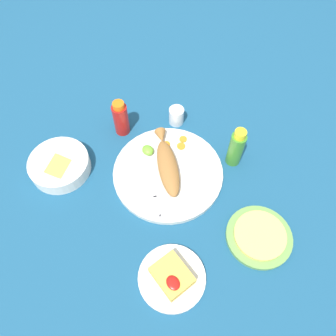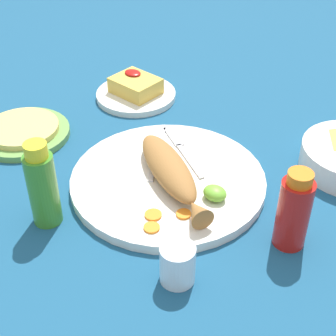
% 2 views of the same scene
% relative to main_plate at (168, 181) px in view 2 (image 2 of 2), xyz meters
% --- Properties ---
extents(ground_plane, '(4.00, 4.00, 0.00)m').
position_rel_main_plate_xyz_m(ground_plane, '(0.00, 0.00, -0.01)').
color(ground_plane, navy).
extents(main_plate, '(0.36, 0.36, 0.02)m').
position_rel_main_plate_xyz_m(main_plate, '(0.00, 0.00, 0.00)').
color(main_plate, silver).
rests_on(main_plate, ground_plane).
extents(fried_fish, '(0.25, 0.16, 0.04)m').
position_rel_main_plate_xyz_m(fried_fish, '(-0.01, 0.01, 0.03)').
color(fried_fish, '#996633').
rests_on(fried_fish, main_plate).
extents(fork_near, '(0.12, 0.16, 0.00)m').
position_rel_main_plate_xyz_m(fork_near, '(0.07, -0.05, 0.01)').
color(fork_near, silver).
rests_on(fork_near, main_plate).
extents(fork_far, '(0.17, 0.10, 0.00)m').
position_rel_main_plate_xyz_m(fork_far, '(0.04, -0.08, 0.01)').
color(fork_far, silver).
rests_on(fork_far, main_plate).
extents(carrot_slice_near, '(0.03, 0.03, 0.00)m').
position_rel_main_plate_xyz_m(carrot_slice_near, '(-0.07, 0.12, 0.01)').
color(carrot_slice_near, orange).
rests_on(carrot_slice_near, main_plate).
extents(carrot_slice_mid, '(0.03, 0.03, 0.00)m').
position_rel_main_plate_xyz_m(carrot_slice_mid, '(-0.05, 0.10, 0.01)').
color(carrot_slice_mid, orange).
rests_on(carrot_slice_mid, main_plate).
extents(carrot_slice_far, '(0.03, 0.03, 0.00)m').
position_rel_main_plate_xyz_m(carrot_slice_far, '(-0.09, 0.06, 0.01)').
color(carrot_slice_far, orange).
rests_on(carrot_slice_far, main_plate).
extents(lime_wedge_main, '(0.04, 0.04, 0.02)m').
position_rel_main_plate_xyz_m(lime_wedge_main, '(-0.10, -0.01, 0.02)').
color(lime_wedge_main, '#6BB233').
rests_on(lime_wedge_main, main_plate).
extents(hot_sauce_bottle_red, '(0.05, 0.05, 0.14)m').
position_rel_main_plate_xyz_m(hot_sauce_bottle_red, '(-0.24, -0.02, 0.06)').
color(hot_sauce_bottle_red, '#B21914').
rests_on(hot_sauce_bottle_red, ground_plane).
extents(hot_sauce_bottle_green, '(0.05, 0.05, 0.16)m').
position_rel_main_plate_xyz_m(hot_sauce_bottle_green, '(0.09, 0.21, 0.06)').
color(hot_sauce_bottle_green, '#3D8428').
rests_on(hot_sauce_bottle_green, ground_plane).
extents(salt_cup, '(0.05, 0.05, 0.06)m').
position_rel_main_plate_xyz_m(salt_cup, '(-0.16, 0.16, 0.02)').
color(salt_cup, silver).
rests_on(salt_cup, ground_plane).
extents(side_plate_fries, '(0.19, 0.19, 0.01)m').
position_rel_main_plate_xyz_m(side_plate_fries, '(0.27, -0.19, -0.00)').
color(side_plate_fries, silver).
rests_on(side_plate_fries, ground_plane).
extents(fries_pile, '(0.10, 0.08, 0.04)m').
position_rel_main_plate_xyz_m(fries_pile, '(0.27, -0.20, 0.02)').
color(fries_pile, gold).
rests_on(fries_pile, side_plate_fries).
extents(tortilla_plate, '(0.19, 0.19, 0.01)m').
position_rel_main_plate_xyz_m(tortilla_plate, '(0.33, 0.08, -0.00)').
color(tortilla_plate, '#6B9E4C').
rests_on(tortilla_plate, ground_plane).
extents(tortilla_stack, '(0.15, 0.15, 0.01)m').
position_rel_main_plate_xyz_m(tortilla_stack, '(0.33, 0.08, 0.01)').
color(tortilla_stack, '#E0C666').
rests_on(tortilla_stack, tortilla_plate).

